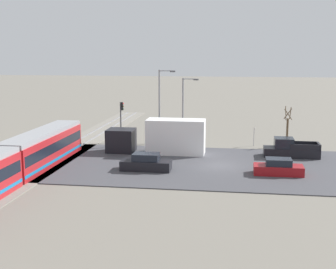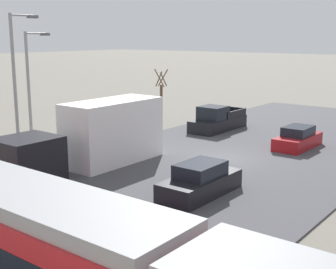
{
  "view_description": "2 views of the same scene",
  "coord_description": "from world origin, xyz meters",
  "px_view_note": "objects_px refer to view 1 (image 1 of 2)",
  "views": [
    {
      "loc": [
        -42.91,
        -1.68,
        10.64
      ],
      "look_at": [
        -0.88,
        4.57,
        3.08
      ],
      "focal_mm": 50.0,
      "sensor_mm": 36.0,
      "label": 1
    },
    {
      "loc": [
        -14.08,
        23.54,
        7.32
      ],
      "look_at": [
        0.54,
        4.71,
        2.25
      ],
      "focal_mm": 50.0,
      "sensor_mm": 36.0,
      "label": 2
    }
  ],
  "objects_px": {
    "street_lamp_near_crossing": "(185,105)",
    "no_parking_sign": "(254,135)",
    "traffic_light_pole": "(121,116)",
    "box_truck": "(162,138)",
    "street_tree": "(287,128)",
    "pickup_truck": "(290,150)",
    "sedan_car_1": "(278,168)",
    "street_lamp_mid_block": "(161,102)",
    "sedan_car_0": "(146,163)",
    "light_rail_tram": "(7,166)"
  },
  "relations": [
    {
      "from": "street_lamp_near_crossing",
      "to": "traffic_light_pole",
      "type": "bearing_deg",
      "value": 105.06
    },
    {
      "from": "box_truck",
      "to": "traffic_light_pole",
      "type": "distance_m",
      "value": 8.19
    },
    {
      "from": "box_truck",
      "to": "street_lamp_mid_block",
      "type": "bearing_deg",
      "value": 10.62
    },
    {
      "from": "pickup_truck",
      "to": "sedan_car_1",
      "type": "height_order",
      "value": "pickup_truck"
    },
    {
      "from": "sedan_car_0",
      "to": "no_parking_sign",
      "type": "height_order",
      "value": "no_parking_sign"
    },
    {
      "from": "pickup_truck",
      "to": "street_lamp_mid_block",
      "type": "distance_m",
      "value": 15.65
    },
    {
      "from": "street_lamp_near_crossing",
      "to": "no_parking_sign",
      "type": "height_order",
      "value": "street_lamp_near_crossing"
    },
    {
      "from": "traffic_light_pole",
      "to": "box_truck",
      "type": "bearing_deg",
      "value": -134.1
    },
    {
      "from": "pickup_truck",
      "to": "street_lamp_near_crossing",
      "type": "xyz_separation_m",
      "value": [
        7.39,
        11.65,
        3.59
      ]
    },
    {
      "from": "box_truck",
      "to": "sedan_car_1",
      "type": "relative_size",
      "value": 2.43
    },
    {
      "from": "street_tree",
      "to": "no_parking_sign",
      "type": "bearing_deg",
      "value": 96.46
    },
    {
      "from": "traffic_light_pole",
      "to": "street_lamp_near_crossing",
      "type": "relative_size",
      "value": 0.63
    },
    {
      "from": "sedan_car_1",
      "to": "traffic_light_pole",
      "type": "relative_size",
      "value": 0.89
    },
    {
      "from": "light_rail_tram",
      "to": "street_lamp_near_crossing",
      "type": "distance_m",
      "value": 24.43
    },
    {
      "from": "sedan_car_0",
      "to": "no_parking_sign",
      "type": "xyz_separation_m",
      "value": [
        12.83,
        -9.99,
        0.59
      ]
    },
    {
      "from": "pickup_truck",
      "to": "street_lamp_mid_block",
      "type": "height_order",
      "value": "street_lamp_mid_block"
    },
    {
      "from": "sedan_car_1",
      "to": "street_lamp_near_crossing",
      "type": "height_order",
      "value": "street_lamp_near_crossing"
    },
    {
      "from": "sedan_car_1",
      "to": "street_lamp_near_crossing",
      "type": "bearing_deg",
      "value": -146.07
    },
    {
      "from": "sedan_car_1",
      "to": "pickup_truck",
      "type": "bearing_deg",
      "value": 166.48
    },
    {
      "from": "sedan_car_0",
      "to": "sedan_car_1",
      "type": "distance_m",
      "value": 11.7
    },
    {
      "from": "box_truck",
      "to": "sedan_car_0",
      "type": "distance_m",
      "value": 7.36
    },
    {
      "from": "sedan_car_1",
      "to": "street_lamp_near_crossing",
      "type": "xyz_separation_m",
      "value": [
        14.7,
        9.89,
        3.74
      ]
    },
    {
      "from": "sedan_car_1",
      "to": "street_tree",
      "type": "relative_size",
      "value": 0.93
    },
    {
      "from": "street_lamp_near_crossing",
      "to": "no_parking_sign",
      "type": "bearing_deg",
      "value": -103.9
    },
    {
      "from": "pickup_truck",
      "to": "street_lamp_near_crossing",
      "type": "distance_m",
      "value": 14.25
    },
    {
      "from": "street_tree",
      "to": "no_parking_sign",
      "type": "relative_size",
      "value": 2.14
    },
    {
      "from": "sedan_car_1",
      "to": "street_tree",
      "type": "distance_m",
      "value": 13.32
    },
    {
      "from": "sedan_car_0",
      "to": "street_lamp_mid_block",
      "type": "relative_size",
      "value": 0.52
    },
    {
      "from": "street_lamp_mid_block",
      "to": "traffic_light_pole",
      "type": "bearing_deg",
      "value": 87.9
    },
    {
      "from": "light_rail_tram",
      "to": "no_parking_sign",
      "type": "xyz_separation_m",
      "value": [
        19.14,
        -20.08,
        -0.33
      ]
    },
    {
      "from": "light_rail_tram",
      "to": "traffic_light_pole",
      "type": "height_order",
      "value": "traffic_light_pole"
    },
    {
      "from": "street_lamp_mid_block",
      "to": "light_rail_tram",
      "type": "bearing_deg",
      "value": 153.74
    },
    {
      "from": "pickup_truck",
      "to": "traffic_light_pole",
      "type": "bearing_deg",
      "value": 73.99
    },
    {
      "from": "light_rail_tram",
      "to": "sedan_car_1",
      "type": "distance_m",
      "value": 22.74
    },
    {
      "from": "sedan_car_0",
      "to": "street_lamp_mid_block",
      "type": "xyz_separation_m",
      "value": [
        12.72,
        0.7,
        4.22
      ]
    },
    {
      "from": "box_truck",
      "to": "sedan_car_0",
      "type": "relative_size",
      "value": 2.29
    },
    {
      "from": "box_truck",
      "to": "pickup_truck",
      "type": "bearing_deg",
      "value": -89.2
    },
    {
      "from": "light_rail_tram",
      "to": "box_truck",
      "type": "relative_size",
      "value": 2.73
    },
    {
      "from": "pickup_truck",
      "to": "no_parking_sign",
      "type": "distance_m",
      "value": 6.41
    },
    {
      "from": "sedan_car_0",
      "to": "street_tree",
      "type": "xyz_separation_m",
      "value": [
        13.25,
        -13.7,
        1.36
      ]
    },
    {
      "from": "box_truck",
      "to": "street_tree",
      "type": "distance_m",
      "value": 14.66
    },
    {
      "from": "sedan_car_1",
      "to": "no_parking_sign",
      "type": "height_order",
      "value": "no_parking_sign"
    },
    {
      "from": "street_lamp_near_crossing",
      "to": "light_rail_tram",
      "type": "bearing_deg",
      "value": 150.66
    },
    {
      "from": "box_truck",
      "to": "no_parking_sign",
      "type": "distance_m",
      "value": 11.16
    },
    {
      "from": "box_truck",
      "to": "street_lamp_mid_block",
      "type": "xyz_separation_m",
      "value": [
        5.44,
        1.02,
        3.19
      ]
    },
    {
      "from": "light_rail_tram",
      "to": "sedan_car_1",
      "type": "xyz_separation_m",
      "value": [
        6.46,
        -21.79,
        -0.97
      ]
    },
    {
      "from": "pickup_truck",
      "to": "sedan_car_1",
      "type": "bearing_deg",
      "value": 166.48
    },
    {
      "from": "sedan_car_1",
      "to": "traffic_light_pole",
      "type": "bearing_deg",
      "value": -126.57
    },
    {
      "from": "traffic_light_pole",
      "to": "street_tree",
      "type": "xyz_separation_m",
      "value": [
        0.35,
        -19.18,
        -1.05
      ]
    },
    {
      "from": "traffic_light_pole",
      "to": "street_lamp_mid_block",
      "type": "xyz_separation_m",
      "value": [
        -0.18,
        -4.78,
        1.81
      ]
    }
  ]
}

